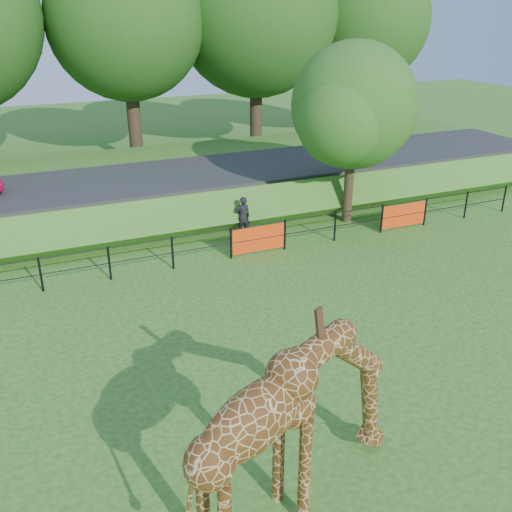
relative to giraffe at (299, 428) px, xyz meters
name	(u,v)px	position (x,y,z in m)	size (l,w,h in m)	color
ground	(281,419)	(0.72, 2.05, -1.63)	(90.00, 90.00, 0.00)	#2C6018
giraffe	(299,428)	(0.00, 0.00, 0.00)	(4.57, 0.84, 3.27)	#552F11
perimeter_fence	(173,253)	(0.72, 10.05, -1.08)	(28.07, 0.10, 1.10)	black
embankment	(124,187)	(0.72, 17.55, -0.98)	(40.00, 9.00, 1.30)	#2C6018
road	(130,180)	(0.72, 16.05, -0.27)	(40.00, 5.00, 0.12)	#2A2A2D
visitor	(243,216)	(3.89, 11.83, -0.89)	(0.54, 0.36, 1.49)	black
tree_east	(355,110)	(8.32, 11.68, 2.65)	(5.40, 4.71, 6.76)	#2F2215
bg_tree_line	(123,19)	(2.61, 24.05, 5.56)	(37.30, 8.80, 11.82)	#2F2215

